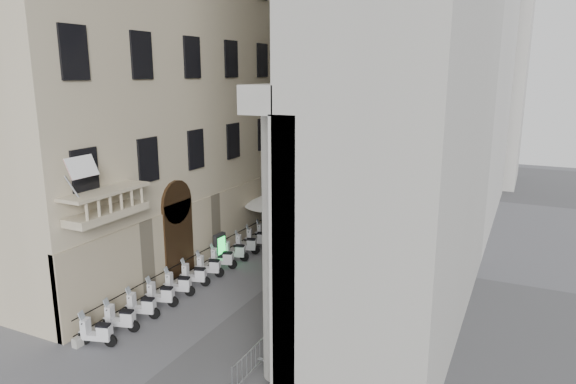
% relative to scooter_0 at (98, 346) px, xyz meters
% --- Properties ---
extents(far_building, '(22.00, 10.00, 30.00)m').
position_rel_scooter_0_xyz_m(far_building, '(3.59, 43.38, 15.00)').
color(far_building, beige).
rests_on(far_building, ground).
extents(iron_fence, '(0.30, 28.00, 1.40)m').
position_rel_scooter_0_xyz_m(iron_fence, '(-0.71, 13.38, 0.00)').
color(iron_fence, black).
rests_on(iron_fence, ground).
extents(blue_awning, '(1.60, 3.00, 3.00)m').
position_rel_scooter_0_xyz_m(blue_awning, '(7.74, 21.38, 0.00)').
color(blue_awning, navy).
rests_on(blue_awning, ground).
extents(flag, '(1.00, 1.40, 8.20)m').
position_rel_scooter_0_xyz_m(flag, '(-0.41, 0.38, 0.00)').
color(flag, '#9E0C11').
rests_on(flag, ground).
extents(scooter_0, '(1.50, 0.93, 1.50)m').
position_rel_scooter_0_xyz_m(scooter_0, '(0.00, 0.00, 0.00)').
color(scooter_0, silver).
rests_on(scooter_0, ground).
extents(scooter_1, '(1.50, 0.93, 1.50)m').
position_rel_scooter_0_xyz_m(scooter_1, '(0.00, 1.38, 0.00)').
color(scooter_1, silver).
rests_on(scooter_1, ground).
extents(scooter_2, '(1.50, 0.93, 1.50)m').
position_rel_scooter_0_xyz_m(scooter_2, '(0.00, 2.77, 0.00)').
color(scooter_2, silver).
rests_on(scooter_2, ground).
extents(scooter_3, '(1.50, 0.93, 1.50)m').
position_rel_scooter_0_xyz_m(scooter_3, '(0.00, 4.15, 0.00)').
color(scooter_3, silver).
rests_on(scooter_3, ground).
extents(scooter_4, '(1.50, 0.93, 1.50)m').
position_rel_scooter_0_xyz_m(scooter_4, '(0.00, 5.53, 0.00)').
color(scooter_4, silver).
rests_on(scooter_4, ground).
extents(scooter_5, '(1.50, 0.93, 1.50)m').
position_rel_scooter_0_xyz_m(scooter_5, '(0.00, 6.92, 0.00)').
color(scooter_5, silver).
rests_on(scooter_5, ground).
extents(scooter_6, '(1.50, 0.93, 1.50)m').
position_rel_scooter_0_xyz_m(scooter_6, '(0.00, 8.30, 0.00)').
color(scooter_6, silver).
rests_on(scooter_6, ground).
extents(scooter_7, '(1.50, 0.93, 1.50)m').
position_rel_scooter_0_xyz_m(scooter_7, '(0.00, 9.68, 0.00)').
color(scooter_7, silver).
rests_on(scooter_7, ground).
extents(scooter_8, '(1.50, 0.93, 1.50)m').
position_rel_scooter_0_xyz_m(scooter_8, '(0.00, 11.07, 0.00)').
color(scooter_8, silver).
rests_on(scooter_8, ground).
extents(scooter_9, '(1.50, 0.93, 1.50)m').
position_rel_scooter_0_xyz_m(scooter_9, '(0.00, 12.45, 0.00)').
color(scooter_9, silver).
rests_on(scooter_9, ground).
extents(scooter_10, '(1.50, 0.93, 1.50)m').
position_rel_scooter_0_xyz_m(scooter_10, '(0.00, 13.84, 0.00)').
color(scooter_10, silver).
rests_on(scooter_10, ground).
extents(scooter_11, '(1.50, 0.93, 1.50)m').
position_rel_scooter_0_xyz_m(scooter_11, '(0.00, 15.22, 0.00)').
color(scooter_11, silver).
rests_on(scooter_11, ground).
extents(scooter_12, '(1.50, 0.93, 1.50)m').
position_rel_scooter_0_xyz_m(scooter_12, '(0.00, 16.60, 0.00)').
color(scooter_12, silver).
rests_on(scooter_12, ground).
extents(scooter_13, '(1.50, 0.93, 1.50)m').
position_rel_scooter_0_xyz_m(scooter_13, '(0.00, 17.99, 0.00)').
color(scooter_13, silver).
rests_on(scooter_13, ground).
extents(scooter_14, '(1.50, 0.93, 1.50)m').
position_rel_scooter_0_xyz_m(scooter_14, '(0.00, 19.37, 0.00)').
color(scooter_14, silver).
rests_on(scooter_14, ground).
extents(scooter_15, '(1.50, 0.93, 1.50)m').
position_rel_scooter_0_xyz_m(scooter_15, '(0.00, 20.75, 0.00)').
color(scooter_15, silver).
rests_on(scooter_15, ground).
extents(barrier_0, '(0.60, 2.40, 1.10)m').
position_rel_scooter_0_xyz_m(barrier_0, '(6.88, 0.75, 0.00)').
color(barrier_0, '#B2B5BA').
rests_on(barrier_0, ground).
extents(barrier_1, '(0.60, 2.40, 1.10)m').
position_rel_scooter_0_xyz_m(barrier_1, '(6.88, 3.25, 0.00)').
color(barrier_1, '#B2B5BA').
rests_on(barrier_1, ground).
extents(barrier_2, '(0.60, 2.40, 1.10)m').
position_rel_scooter_0_xyz_m(barrier_2, '(6.88, 5.75, 0.00)').
color(barrier_2, '#B2B5BA').
rests_on(barrier_2, ground).
extents(barrier_3, '(0.60, 2.40, 1.10)m').
position_rel_scooter_0_xyz_m(barrier_3, '(6.88, 8.25, 0.00)').
color(barrier_3, '#B2B5BA').
rests_on(barrier_3, ground).
extents(barrier_4, '(0.60, 2.40, 1.10)m').
position_rel_scooter_0_xyz_m(barrier_4, '(6.88, 10.75, 0.00)').
color(barrier_4, '#B2B5BA').
rests_on(barrier_4, ground).
extents(barrier_5, '(0.60, 2.40, 1.10)m').
position_rel_scooter_0_xyz_m(barrier_5, '(6.88, 13.25, 0.00)').
color(barrier_5, '#B2B5BA').
rests_on(barrier_5, ground).
extents(barrier_6, '(0.60, 2.40, 1.10)m').
position_rel_scooter_0_xyz_m(barrier_6, '(6.88, 15.75, 0.00)').
color(barrier_6, '#B2B5BA').
rests_on(barrier_6, ground).
extents(security_tent, '(4.31, 4.31, 3.50)m').
position_rel_scooter_0_xyz_m(security_tent, '(-0.01, 16.40, 2.92)').
color(security_tent, silver).
rests_on(security_tent, ground).
extents(street_lamp, '(2.77, 1.04, 8.79)m').
position_rel_scooter_0_xyz_m(street_lamp, '(0.86, 17.97, 5.27)').
color(street_lamp, '#94979C').
rests_on(street_lamp, ground).
extents(info_kiosk, '(0.36, 0.89, 1.85)m').
position_rel_scooter_0_xyz_m(info_kiosk, '(-0.60, 10.35, 0.93)').
color(info_kiosk, black).
rests_on(info_kiosk, ground).
extents(pedestrian_a, '(0.84, 0.66, 2.01)m').
position_rel_scooter_0_xyz_m(pedestrian_a, '(5.33, 25.08, 1.00)').
color(pedestrian_a, black).
rests_on(pedestrian_a, ground).
extents(pedestrian_b, '(0.98, 0.92, 1.59)m').
position_rel_scooter_0_xyz_m(pedestrian_b, '(6.44, 23.35, 0.80)').
color(pedestrian_b, black).
rests_on(pedestrian_b, ground).
extents(pedestrian_c, '(0.93, 0.90, 1.61)m').
position_rel_scooter_0_xyz_m(pedestrian_c, '(3.67, 25.26, 0.80)').
color(pedestrian_c, black).
rests_on(pedestrian_c, ground).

